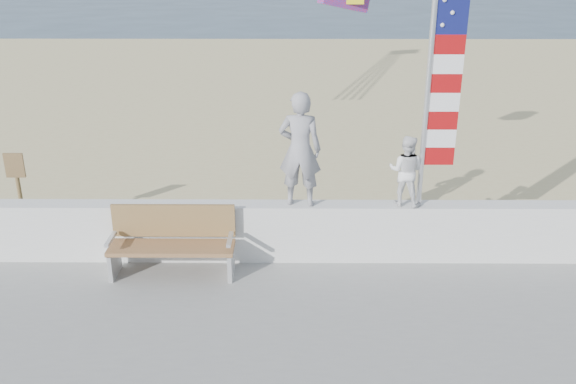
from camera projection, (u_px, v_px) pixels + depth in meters
name	position (u px, v px, depth m)	size (l,w,h in m)	color
ground	(271.00, 344.00, 7.64)	(220.00, 220.00, 0.00)	#294253
sand	(282.00, 139.00, 16.00)	(90.00, 40.00, 0.08)	beige
seawall	(275.00, 231.00, 9.27)	(30.00, 0.35, 0.90)	silver
adult	(300.00, 149.00, 8.79)	(0.62, 0.41, 1.70)	gray
child	(406.00, 171.00, 8.90)	(0.51, 0.40, 1.06)	white
bench	(173.00, 241.00, 8.83)	(1.80, 0.57, 1.00)	#986B42
flag	(438.00, 76.00, 8.40)	(0.50, 0.08, 3.50)	silver
sign	(18.00, 187.00, 10.15)	(0.32, 0.07, 1.46)	olive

